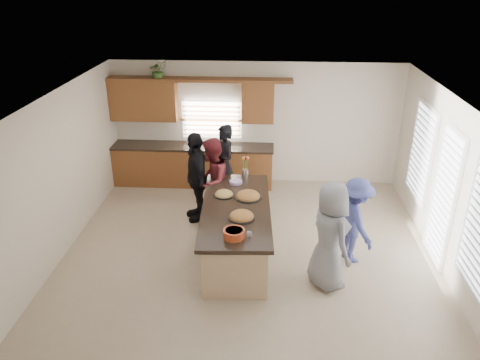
# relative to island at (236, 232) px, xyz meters

# --- Properties ---
(floor) EXTENTS (6.50, 6.50, 0.00)m
(floor) POSITION_rel_island_xyz_m (0.21, 0.23, -0.45)
(floor) COLOR #C0A68E
(floor) RESTS_ON ground
(room_shell) EXTENTS (6.52, 6.02, 2.81)m
(room_shell) POSITION_rel_island_xyz_m (0.21, 0.23, 1.45)
(room_shell) COLOR silver
(room_shell) RESTS_ON ground
(back_cabinetry) EXTENTS (4.08, 0.66, 2.46)m
(back_cabinetry) POSITION_rel_island_xyz_m (-1.25, 2.96, 0.46)
(back_cabinetry) COLOR brown
(back_cabinetry) RESTS_ON ground
(right_wall_glazing) EXTENTS (0.06, 4.00, 2.25)m
(right_wall_glazing) POSITION_rel_island_xyz_m (3.43, 0.09, 0.89)
(right_wall_glazing) COLOR white
(right_wall_glazing) RESTS_ON ground
(island) EXTENTS (1.29, 2.76, 0.95)m
(island) POSITION_rel_island_xyz_m (0.00, 0.00, 0.00)
(island) COLOR tan
(island) RESTS_ON ground
(platter_front) EXTENTS (0.44, 0.44, 0.18)m
(platter_front) POSITION_rel_island_xyz_m (0.12, -0.38, 0.53)
(platter_front) COLOR black
(platter_front) RESTS_ON island
(platter_mid) EXTENTS (0.47, 0.47, 0.19)m
(platter_mid) POSITION_rel_island_xyz_m (0.19, 0.36, 0.53)
(platter_mid) COLOR black
(platter_mid) RESTS_ON island
(platter_back) EXTENTS (0.35, 0.35, 0.14)m
(platter_back) POSITION_rel_island_xyz_m (-0.25, 0.41, 0.52)
(platter_back) COLOR black
(platter_back) RESTS_ON island
(salad_bowl) EXTENTS (0.33, 0.33, 0.13)m
(salad_bowl) POSITION_rel_island_xyz_m (0.04, -0.98, 0.57)
(salad_bowl) COLOR #C24623
(salad_bowl) RESTS_ON island
(clear_cup) EXTENTS (0.08, 0.08, 0.10)m
(clear_cup) POSITION_rel_island_xyz_m (0.27, -0.98, 0.55)
(clear_cup) COLOR white
(clear_cup) RESTS_ON island
(plate_stack) EXTENTS (0.24, 0.24, 0.05)m
(plate_stack) POSITION_rel_island_xyz_m (-0.07, 0.95, 0.52)
(plate_stack) COLOR #AA83BF
(plate_stack) RESTS_ON island
(flower_vase) EXTENTS (0.14, 0.14, 0.42)m
(flower_vase) POSITION_rel_island_xyz_m (0.09, 1.26, 0.72)
(flower_vase) COLOR silver
(flower_vase) RESTS_ON island
(potted_plant) EXTENTS (0.48, 0.45, 0.43)m
(potted_plant) POSITION_rel_island_xyz_m (-1.90, 3.05, 2.16)
(potted_plant) COLOR #467D32
(potted_plant) RESTS_ON back_cabinetry
(woman_left_back) EXTENTS (0.65, 0.75, 1.74)m
(woman_left_back) POSITION_rel_island_xyz_m (-0.39, 2.00, 0.42)
(woman_left_back) COLOR black
(woman_left_back) RESTS_ON ground
(woman_left_mid) EXTENTS (0.78, 0.93, 1.73)m
(woman_left_mid) POSITION_rel_island_xyz_m (-0.56, 1.19, 0.41)
(woman_left_mid) COLOR maroon
(woman_left_mid) RESTS_ON ground
(woman_left_front) EXTENTS (0.78, 1.16, 1.82)m
(woman_left_front) POSITION_rel_island_xyz_m (-0.87, 1.29, 0.46)
(woman_left_front) COLOR black
(woman_left_front) RESTS_ON ground
(woman_right_back) EXTENTS (0.86, 1.12, 1.53)m
(woman_right_back) POSITION_rel_island_xyz_m (2.01, -0.02, 0.31)
(woman_right_back) COLOR #3F458A
(woman_right_back) RESTS_ON ground
(woman_right_front) EXTENTS (0.88, 1.03, 1.78)m
(woman_right_front) POSITION_rel_island_xyz_m (1.50, -0.74, 0.44)
(woman_right_front) COLOR slate
(woman_right_front) RESTS_ON ground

